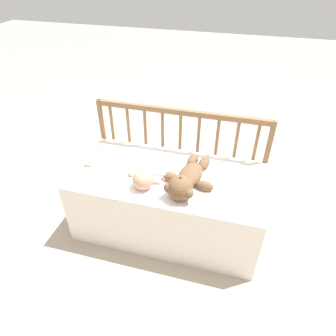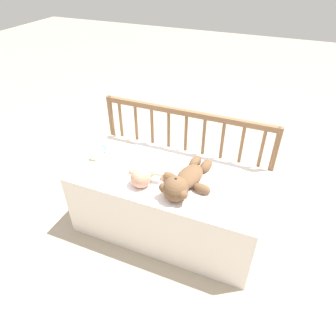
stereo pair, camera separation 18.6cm
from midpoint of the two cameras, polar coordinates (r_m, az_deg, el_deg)
The scene contains 7 objects.
ground_plane at distance 2.23m, azimuth -2.42°, elevation -11.05°, with size 12.00×12.00×0.00m, color tan.
crib_mattress at distance 2.06m, azimuth -2.59°, elevation -6.65°, with size 1.23×0.59×0.47m.
crib_rail at distance 2.10m, azimuth -0.22°, elevation 5.56°, with size 1.23×0.04×0.78m.
blanket at distance 1.89m, azimuth -1.66°, elevation -1.63°, with size 0.78×0.55×0.01m.
teddy_bear at distance 1.78m, azimuth 0.62°, elevation -2.26°, with size 0.33×0.48×0.15m.
baby at distance 1.86m, azimuth -6.91°, elevation -0.79°, with size 0.26×0.38×0.13m.
baby_bottle at distance 2.11m, azimuth -16.50°, elevation 2.04°, with size 0.06×0.16×0.06m.
Camera 1 is at (0.39, -1.44, 1.65)m, focal length 32.00 mm.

